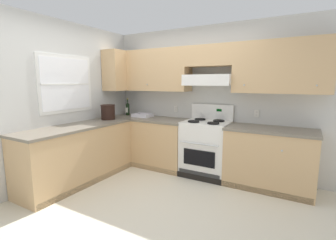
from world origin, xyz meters
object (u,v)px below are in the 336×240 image
(stove, at_px, (206,148))
(bucket, at_px, (108,112))
(wine_bottle, at_px, (128,108))
(bowl, at_px, (143,116))

(stove, xyz_separation_m, bucket, (-1.69, -0.54, 0.57))
(stove, bearing_deg, wine_bottle, 176.67)
(stove, distance_m, bowl, 1.42)
(bowl, relative_size, bucket, 1.33)
(bowl, xyz_separation_m, bucket, (-0.34, -0.59, 0.12))
(wine_bottle, relative_size, bucket, 1.28)
(bowl, distance_m, bucket, 0.69)
(stove, bearing_deg, bowl, 177.60)
(wine_bottle, height_order, bowl, wine_bottle)
(wine_bottle, xyz_separation_m, bucket, (0.06, -0.64, 0.00))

